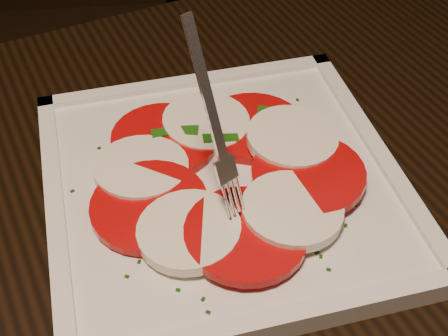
# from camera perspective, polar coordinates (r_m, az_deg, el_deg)

# --- Properties ---
(table) EXTENTS (1.20, 0.80, 0.75)m
(table) POSITION_cam_1_polar(r_m,az_deg,el_deg) (0.59, -1.55, -14.97)
(table) COLOR black
(table) RESTS_ON ground
(chair) EXTENTS (0.54, 0.54, 0.93)m
(chair) POSITION_cam_1_polar(r_m,az_deg,el_deg) (1.31, -14.83, 14.55)
(chair) COLOR black
(chair) RESTS_ON ground
(plate) EXTENTS (0.36, 0.36, 0.01)m
(plate) POSITION_cam_1_polar(r_m,az_deg,el_deg) (0.55, 0.00, -1.67)
(plate) COLOR white
(plate) RESTS_ON table
(caprese_salad) EXTENTS (0.24, 0.24, 0.03)m
(caprese_salad) POSITION_cam_1_polar(r_m,az_deg,el_deg) (0.54, 0.01, -0.38)
(caprese_salad) COLOR #C30409
(caprese_salad) RESTS_ON plate
(fork) EXTENTS (0.04, 0.06, 0.15)m
(fork) POSITION_cam_1_polar(r_m,az_deg,el_deg) (0.46, -1.55, 4.75)
(fork) COLOR white
(fork) RESTS_ON caprese_salad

